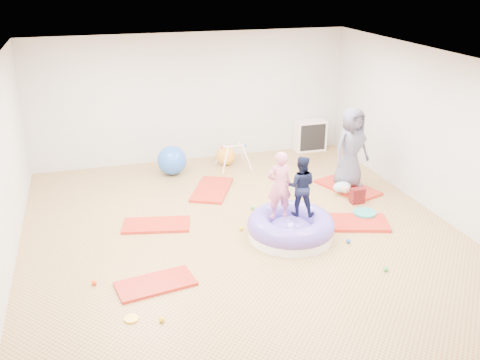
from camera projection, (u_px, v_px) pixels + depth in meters
name	position (u px, v px, depth m)	size (l,w,h in m)	color
room	(246.00, 157.00, 8.11)	(7.01, 8.01, 2.81)	tan
gym_mat_front_left	(156.00, 284.00, 7.37)	(1.06, 0.53, 0.04)	red
gym_mat_mid_left	(156.00, 225.00, 9.03)	(1.11, 0.56, 0.05)	red
gym_mat_center_back	(212.00, 189.00, 10.44)	(1.25, 0.62, 0.05)	red
gym_mat_right	(350.00, 223.00, 9.10)	(1.29, 0.64, 0.05)	red
gym_mat_rear_right	(348.00, 188.00, 10.53)	(1.26, 0.63, 0.05)	red
inflatable_cushion	(291.00, 227.00, 8.61)	(1.41, 1.41, 0.44)	white
child_pink	(279.00, 182.00, 8.31)	(0.40, 0.27, 1.11)	#D26A8B
child_navy	(301.00, 183.00, 8.43)	(0.48, 0.38, 0.99)	black
adult_caregiver	(351.00, 148.00, 10.26)	(0.77, 0.50, 1.57)	#525165
infant	(343.00, 187.00, 10.19)	(0.36, 0.36, 0.21)	#9ABFD2
ball_pit_balls	(263.00, 249.00, 8.23)	(4.12, 2.86, 0.07)	#F63A07
exercise_ball_blue	(172.00, 160.00, 11.16)	(0.61, 0.61, 0.61)	blue
exercise_ball_orange	(226.00, 155.00, 11.73)	(0.43, 0.43, 0.43)	#FFAA2E
infant_play_gym	(234.00, 153.00, 11.45)	(0.68, 0.65, 0.52)	white
cube_shelf	(310.00, 136.00, 12.59)	(0.72, 0.36, 0.72)	white
balance_disc	(365.00, 214.00, 9.37)	(0.40, 0.40, 0.09)	teal
backpack	(357.00, 196.00, 9.86)	(0.25, 0.16, 0.29)	#AA1A1D
yellow_toy	(131.00, 319.00, 6.65)	(0.18, 0.18, 0.03)	yellow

